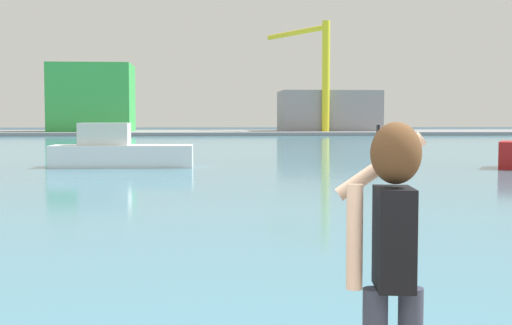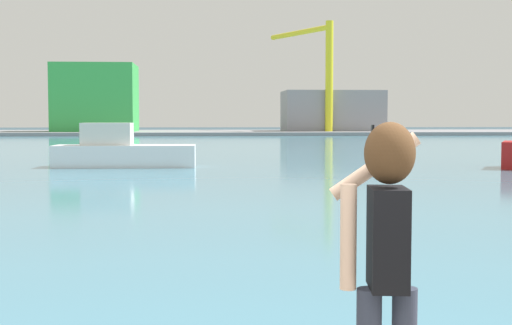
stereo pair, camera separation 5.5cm
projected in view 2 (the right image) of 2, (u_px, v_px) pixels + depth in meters
ground_plane at (217, 147)px, 53.08m from camera, size 220.00×220.00×0.00m
harbor_water at (217, 146)px, 55.07m from camera, size 140.00×100.00×0.02m
far_shore_dock at (212, 133)px, 94.87m from camera, size 140.00×20.00×0.44m
person_photographer at (386, 244)px, 3.88m from camera, size 0.53×0.56×1.74m
boat_moored at (121, 151)px, 31.48m from camera, size 6.27×1.95×1.97m
warehouse_left at (96, 98)px, 92.18m from camera, size 10.39×8.63×8.73m
warehouse_right at (332, 111)px, 96.16m from camera, size 13.27×8.25×5.41m
port_crane at (319, 62)px, 93.09m from camera, size 6.95×13.19×14.27m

